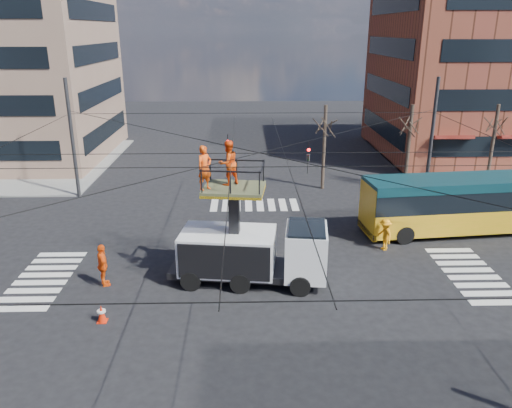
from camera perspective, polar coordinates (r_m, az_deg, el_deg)
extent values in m
plane|color=black|center=(23.51, 0.35, -8.26)|extent=(120.00, 120.00, 0.00)
cube|color=slate|center=(48.33, 25.32, 4.52)|extent=(18.00, 18.00, 0.12)
cube|color=slate|center=(47.75, -26.68, 4.15)|extent=(18.00, 18.00, 0.12)
cube|color=black|center=(47.27, -16.72, 8.10)|extent=(0.12, 13.60, 1.50)
cube|color=black|center=(46.78, -17.12, 12.10)|extent=(0.12, 13.60, 1.50)
cube|color=black|center=(46.53, -17.53, 16.16)|extent=(0.12, 13.60, 1.50)
cube|color=black|center=(46.51, -17.97, 20.25)|extent=(0.12, 13.60, 1.50)
cube|color=brown|center=(50.38, 26.01, 13.03)|extent=(20.00, 16.00, 14.00)
cube|color=black|center=(47.34, 14.26, 8.48)|extent=(0.12, 13.60, 1.58)
cube|color=black|center=(46.84, 14.61, 12.68)|extent=(0.12, 13.60, 1.57)
cube|color=black|center=(46.60, 14.99, 16.95)|extent=(0.12, 13.60, 1.57)
cube|color=black|center=(46.62, 15.39, 21.23)|extent=(0.12, 13.60, 1.57)
cylinder|color=#2D2D30|center=(35.85, 19.43, 7.16)|extent=(0.24, 0.24, 8.00)
cylinder|color=#2D2D30|center=(35.40, -20.24, 6.92)|extent=(0.24, 0.24, 8.00)
cylinder|color=black|center=(33.24, -0.28, 10.35)|extent=(24.00, 0.03, 0.03)
cylinder|color=black|center=(10.26, 2.53, -11.09)|extent=(24.00, 0.03, 0.03)
cylinder|color=black|center=(21.42, 0.38, 5.86)|extent=(24.02, 24.02, 0.03)
cylinder|color=black|center=(21.42, 0.38, 5.86)|extent=(24.02, 24.02, 0.03)
cylinder|color=black|center=(20.33, 0.49, 4.25)|extent=(24.00, 0.03, 0.03)
cylinder|color=black|center=(22.66, 0.28, 5.83)|extent=(24.00, 0.03, 0.03)
cylinder|color=black|center=(21.51, -2.83, 4.80)|extent=(0.03, 24.00, 0.03)
cylinder|color=black|center=(21.59, 3.57, 4.84)|extent=(0.03, 24.00, 0.03)
imported|color=black|center=(24.72, 5.98, 5.68)|extent=(0.16, 0.20, 1.00)
imported|color=black|center=(26.42, -3.25, 7.20)|extent=(0.26, 1.24, 0.50)
cylinder|color=#382B21|center=(35.67, 7.78, 6.38)|extent=(0.24, 0.24, 6.00)
cylinder|color=#382B21|center=(37.10, 17.02, 6.21)|extent=(0.24, 0.24, 6.00)
cylinder|color=#382B21|center=(39.40, 25.37, 5.92)|extent=(0.24, 0.24, 6.00)
cube|color=black|center=(22.94, -0.91, -7.46)|extent=(7.22, 3.07, 0.30)
cube|color=silver|center=(22.37, 5.74, -5.45)|extent=(2.09, 2.61, 2.20)
cube|color=black|center=(22.05, 5.81, -3.56)|extent=(1.88, 2.48, 0.80)
cube|color=silver|center=(22.66, -3.19, -5.32)|extent=(4.48, 3.01, 1.80)
cylinder|color=black|center=(21.83, 5.09, -9.31)|extent=(0.94, 0.46, 0.90)
cylinder|color=black|center=(23.88, 5.18, -6.67)|extent=(0.94, 0.46, 0.90)
cylinder|color=black|center=(21.99, -1.78, -9.01)|extent=(0.94, 0.46, 0.90)
cylinder|color=black|center=(24.02, -1.06, -6.42)|extent=(0.94, 0.46, 0.90)
cylinder|color=black|center=(22.36, -7.45, -8.67)|extent=(0.94, 0.46, 0.90)
cylinder|color=black|center=(24.36, -6.24, -6.16)|extent=(0.94, 0.46, 0.90)
cube|color=black|center=(22.05, -2.49, -1.91)|extent=(0.50, 0.50, 3.02)
cube|color=#3E482B|center=(21.55, -2.55, 1.83)|extent=(2.84, 2.41, 0.12)
cube|color=yellow|center=(21.58, -2.54, 1.53)|extent=(2.84, 2.41, 0.12)
imported|color=#FF5110|center=(21.01, -5.89, 4.14)|extent=(0.81, 0.80, 1.89)
imported|color=#FF5110|center=(21.60, -3.21, 4.72)|extent=(1.20, 1.16, 1.95)
cube|color=gold|center=(30.54, 22.91, -1.25)|extent=(11.96, 3.83, 1.30)
cube|color=black|center=(30.17, 23.21, 0.88)|extent=(11.95, 3.78, 1.10)
cube|color=#0C2E36|center=(29.94, 23.41, 2.33)|extent=(11.96, 3.83, 0.50)
cube|color=gold|center=(27.88, 12.77, -0.63)|extent=(0.51, 2.48, 2.80)
cube|color=black|center=(28.27, 12.50, -2.82)|extent=(0.43, 2.60, 0.30)
cube|color=gold|center=(27.52, 13.15, 1.83)|extent=(0.27, 1.60, 0.35)
cylinder|color=black|center=(27.87, 16.64, -3.41)|extent=(1.03, 0.40, 1.00)
cylinder|color=black|center=(29.87, 14.85, -1.69)|extent=(1.03, 0.40, 1.00)
cylinder|color=black|center=(33.48, 27.06, -0.94)|extent=(1.03, 0.40, 1.00)
cone|color=red|center=(20.92, -17.24, -11.86)|extent=(0.36, 0.36, 0.72)
imported|color=#FB590F|center=(23.32, -17.11, -6.72)|extent=(0.91, 1.26, 1.98)
imported|color=orange|center=(26.71, 14.51, -3.40)|extent=(0.89, 1.22, 1.70)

